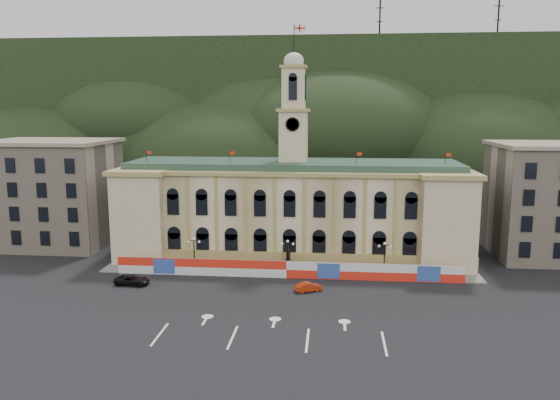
# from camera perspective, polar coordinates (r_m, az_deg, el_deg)

# --- Properties ---
(ground) EXTENTS (260.00, 260.00, 0.00)m
(ground) POSITION_cam_1_polar(r_m,az_deg,el_deg) (65.18, -0.46, -12.17)
(ground) COLOR black
(ground) RESTS_ON ground
(lane_markings) EXTENTS (26.00, 10.00, 0.02)m
(lane_markings) POSITION_cam_1_polar(r_m,az_deg,el_deg) (60.59, -0.97, -13.91)
(lane_markings) COLOR white
(lane_markings) RESTS_ON ground
(hill_ridge) EXTENTS (230.00, 80.00, 64.00)m
(hill_ridge) POSITION_cam_1_polar(r_m,az_deg,el_deg) (182.33, 3.57, 8.16)
(hill_ridge) COLOR black
(hill_ridge) RESTS_ON ground
(city_hall) EXTENTS (56.20, 17.60, 37.10)m
(city_hall) POSITION_cam_1_polar(r_m,az_deg,el_deg) (89.54, 1.37, -0.88)
(city_hall) COLOR beige
(city_hall) RESTS_ON ground
(side_building_left) EXTENTS (21.00, 17.00, 18.60)m
(side_building_left) POSITION_cam_1_polar(r_m,az_deg,el_deg) (104.67, -22.67, 0.73)
(side_building_left) COLOR #B7A48D
(side_building_left) RESTS_ON ground
(side_building_right) EXTENTS (21.00, 17.00, 18.60)m
(side_building_right) POSITION_cam_1_polar(r_m,az_deg,el_deg) (99.33, 27.11, -0.03)
(side_building_right) COLOR #B7A48D
(side_building_right) RESTS_ON ground
(hoarding_fence) EXTENTS (50.00, 0.44, 2.50)m
(hoarding_fence) POSITION_cam_1_polar(r_m,az_deg,el_deg) (78.92, 0.73, -7.27)
(hoarding_fence) COLOR red
(hoarding_fence) RESTS_ON ground
(pavement) EXTENTS (56.00, 5.50, 0.16)m
(pavement) POSITION_cam_1_polar(r_m,az_deg,el_deg) (81.83, 0.84, -7.51)
(pavement) COLOR slate
(pavement) RESTS_ON ground
(statue) EXTENTS (1.40, 1.40, 3.72)m
(statue) POSITION_cam_1_polar(r_m,az_deg,el_deg) (81.75, 0.86, -6.71)
(statue) COLOR #595651
(statue) RESTS_ON ground
(lamp_left) EXTENTS (1.96, 0.44, 5.15)m
(lamp_left) POSITION_cam_1_polar(r_m,az_deg,el_deg) (82.56, -8.97, -5.31)
(lamp_left) COLOR black
(lamp_left) RESTS_ON ground
(lamp_center) EXTENTS (1.96, 0.44, 5.15)m
(lamp_center) POSITION_cam_1_polar(r_m,az_deg,el_deg) (80.27, 0.81, -5.62)
(lamp_center) COLOR black
(lamp_center) RESTS_ON ground
(lamp_right) EXTENTS (1.96, 0.44, 5.15)m
(lamp_right) POSITION_cam_1_polar(r_m,az_deg,el_deg) (80.39, 10.85, -5.78)
(lamp_right) COLOR black
(lamp_right) RESTS_ON ground
(red_sedan) EXTENTS (4.05, 4.66, 1.22)m
(red_sedan) POSITION_cam_1_polar(r_m,az_deg,el_deg) (73.68, 2.99, -9.05)
(red_sedan) COLOR #A3270B
(red_sedan) RESTS_ON ground
(black_suv) EXTENTS (2.61, 4.97, 1.33)m
(black_suv) POSITION_cam_1_polar(r_m,az_deg,el_deg) (78.83, -15.19, -8.08)
(black_suv) COLOR black
(black_suv) RESTS_ON ground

